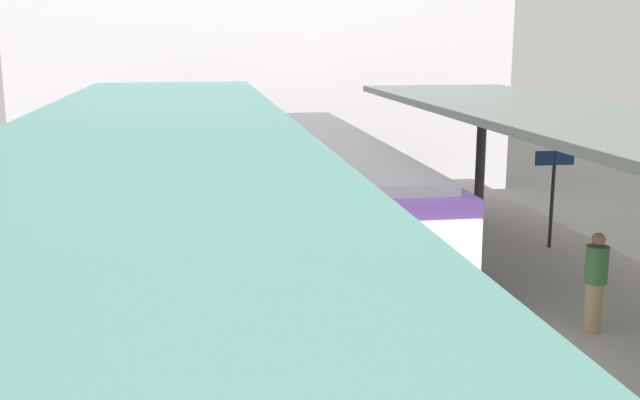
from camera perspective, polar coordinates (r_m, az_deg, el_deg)
name	(u,v)px	position (r m, az deg, el deg)	size (l,w,h in m)	color
rail_far_side	(464,399)	(12.20, 10.72, -14.37)	(0.08, 28.00, 0.14)	slate
commuter_train	(330,201)	(18.75, 0.72, -0.09)	(2.78, 13.45, 3.10)	#472D6B
canopy_left	(154,129)	(11.74, -12.29, 5.19)	(4.18, 21.00, 3.44)	#333335
canopy_right	(623,129)	(13.65, 21.63, 4.91)	(4.18, 21.00, 3.29)	#333335
platform_sign	(554,177)	(17.79, 17.02, 1.66)	(0.90, 0.08, 2.21)	#262628
passenger_near_bench	(138,272)	(12.95, -13.41, -5.22)	(0.36, 0.36, 1.71)	#386B3D
passenger_mid_platform	(97,305)	(11.56, -16.29, -7.53)	(0.36, 0.36, 1.69)	#7A337A
passenger_far_end	(595,281)	(13.03, 19.85, -5.69)	(0.36, 0.36, 1.64)	#998460
station_building_backdrop	(262,42)	(30.36, -4.32, 11.65)	(18.00, 6.00, 11.00)	#B7B2B7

